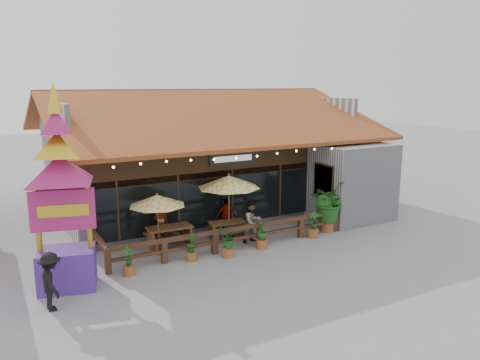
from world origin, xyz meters
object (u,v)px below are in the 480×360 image
picnic_table_left (170,233)px  tropical_plant (328,202)px  umbrella_left (157,201)px  umbrella_right (229,182)px  picnic_table_right (227,227)px  pedestrian (51,282)px  thai_sign_tower (60,175)px

picnic_table_left → tropical_plant: size_ratio=0.79×
umbrella_left → picnic_table_left: (0.54, 0.24, -1.45)m
umbrella_right → picnic_table_left: umbrella_right is taller
picnic_table_right → pedestrian: bearing=-156.0°
thai_sign_tower → umbrella_right: bearing=15.4°
picnic_table_right → pedestrian: (-7.26, -3.24, 0.37)m
picnic_table_left → thai_sign_tower: size_ratio=0.26×
pedestrian → picnic_table_left: bearing=-62.0°
umbrella_right → pedestrian: (-7.33, -3.19, -1.55)m
umbrella_right → picnic_table_left: bearing=176.3°
umbrella_right → tropical_plant: (4.23, -1.18, -1.11)m
umbrella_right → picnic_table_right: umbrella_right is taller
umbrella_left → picnic_table_left: bearing=24.2°
umbrella_left → pedestrian: 5.39m
umbrella_left → umbrella_right: umbrella_right is taller
thai_sign_tower → tropical_plant: bearing=3.5°
umbrella_left → picnic_table_left: 1.56m
picnic_table_right → thai_sign_tower: size_ratio=0.24×
picnic_table_left → picnic_table_right: picnic_table_left is taller
picnic_table_left → pedestrian: 5.85m
picnic_table_right → pedestrian: size_ratio=0.96×
thai_sign_tower → picnic_table_left: bearing=25.9°
umbrella_left → pedestrian: (-4.24, -3.11, -1.16)m
picnic_table_right → tropical_plant: bearing=-16.0°
thai_sign_tower → pedestrian: (-0.64, -1.34, -2.80)m
umbrella_right → thai_sign_tower: (-6.69, -1.84, 1.24)m
umbrella_right → thai_sign_tower: thai_sign_tower is taller
umbrella_left → umbrella_right: 3.11m
umbrella_right → picnic_table_left: (-2.54, 0.17, -1.84)m
umbrella_right → picnic_table_right: size_ratio=1.75×
pedestrian → umbrella_right: bearing=-73.5°
tropical_plant → picnic_table_left: bearing=168.8°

